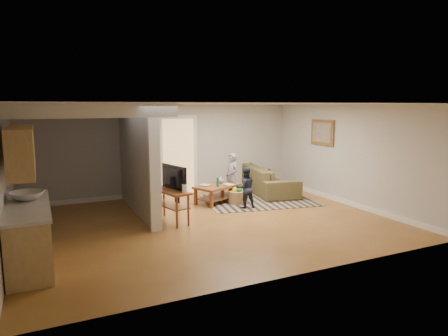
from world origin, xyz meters
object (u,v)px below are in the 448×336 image
at_px(toy_basket, 238,196).
at_px(speaker_left, 156,200).
at_px(child, 232,199).
at_px(speaker_right, 177,191).
at_px(sofa, 267,192).
at_px(coffee_table, 217,189).
at_px(tv_console, 171,193).
at_px(toddler, 245,208).

bearing_deg(toy_basket, speaker_left, -164.21).
bearing_deg(speaker_left, child, 14.19).
bearing_deg(speaker_right, sofa, -10.42).
distance_m(coffee_table, tv_console, 2.01).
distance_m(speaker_right, toy_basket, 1.59).
distance_m(speaker_left, child, 2.69).
xyz_separation_m(speaker_right, toy_basket, (1.56, -0.16, -0.26)).
relative_size(speaker_left, child, 0.75).
bearing_deg(speaker_right, speaker_left, -156.17).
height_order(tv_console, child, tv_console).
bearing_deg(toy_basket, tv_console, -157.55).
relative_size(sofa, speaker_right, 2.90).
bearing_deg(coffee_table, toy_basket, -36.69).
relative_size(sofa, child, 2.09).
relative_size(tv_console, speaker_left, 1.29).
height_order(coffee_table, toy_basket, coffee_table).
height_order(tv_console, speaker_left, tv_console).
height_order(sofa, tv_console, tv_console).
bearing_deg(toddler, child, -88.71).
bearing_deg(tv_console, sofa, 12.58).
bearing_deg(child, sofa, 94.90).
distance_m(child, toddler, 1.01).
relative_size(tv_console, toy_basket, 2.39).
distance_m(sofa, toy_basket, 1.64).
xyz_separation_m(coffee_table, toy_basket, (0.43, -0.32, -0.17)).
bearing_deg(tv_console, speaker_right, 50.71).
xyz_separation_m(tv_console, speaker_left, (-0.26, 0.19, -0.18)).
relative_size(toy_basket, child, 0.40).
distance_m(speaker_right, child, 1.74).
distance_m(toy_basket, toddler, 0.52).
bearing_deg(toy_basket, sofa, 32.02).
bearing_deg(toy_basket, child, 81.30).
height_order(toy_basket, toddler, toddler).
xyz_separation_m(sofa, speaker_left, (-3.69, -1.52, 0.46)).
distance_m(toy_basket, child, 0.55).
bearing_deg(toddler, speaker_left, 12.70).
height_order(speaker_left, toddler, speaker_left).
height_order(sofa, speaker_right, speaker_right).
xyz_separation_m(speaker_right, child, (1.64, 0.35, -0.44)).
relative_size(sofa, tv_console, 2.16).
xyz_separation_m(sofa, speaker_right, (-2.95, -0.70, 0.44)).
relative_size(coffee_table, toy_basket, 2.71).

